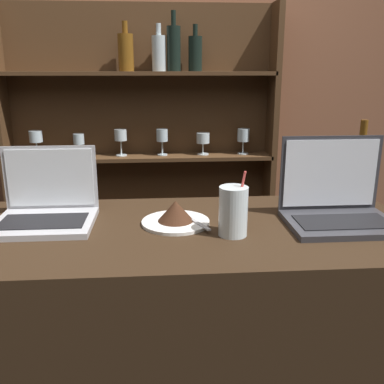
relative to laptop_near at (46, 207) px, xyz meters
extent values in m
cube|color=black|center=(0.30, -0.08, -0.54)|extent=(1.62, 0.61, 0.98)
cube|color=brown|center=(0.30, 1.15, 0.33)|extent=(7.00, 0.06, 2.70)
cube|color=#472D19|center=(-0.46, 1.03, -0.14)|extent=(0.03, 0.18, 1.76)
cube|color=#472D19|center=(0.96, 1.03, -0.14)|extent=(0.03, 0.18, 1.76)
cube|color=#472D19|center=(0.25, 1.11, -0.14)|extent=(1.45, 0.02, 1.76)
cube|color=#472D19|center=(0.25, 1.03, -0.50)|extent=(1.41, 0.18, 0.02)
cube|color=#472D19|center=(0.25, 1.03, -0.06)|extent=(1.41, 0.18, 0.02)
cube|color=#472D19|center=(0.25, 1.03, 0.38)|extent=(1.41, 0.18, 0.02)
cylinder|color=silver|center=(-0.30, 1.03, -0.04)|extent=(0.06, 0.06, 0.01)
cylinder|color=silver|center=(-0.30, 1.03, 0.00)|extent=(0.01, 0.01, 0.07)
cylinder|color=silver|center=(-0.30, 1.03, 0.06)|extent=(0.07, 0.07, 0.06)
cylinder|color=silver|center=(-0.08, 1.03, -0.04)|extent=(0.05, 0.05, 0.01)
cylinder|color=silver|center=(-0.08, 1.03, -0.01)|extent=(0.01, 0.01, 0.06)
cylinder|color=silver|center=(-0.08, 1.03, 0.05)|extent=(0.06, 0.06, 0.06)
cylinder|color=silver|center=(0.14, 1.03, -0.04)|extent=(0.06, 0.06, 0.01)
cylinder|color=silver|center=(0.14, 1.03, 0.00)|extent=(0.01, 0.01, 0.08)
cylinder|color=silver|center=(0.14, 1.03, 0.07)|extent=(0.07, 0.07, 0.06)
cylinder|color=silver|center=(0.36, 1.03, -0.04)|extent=(0.06, 0.06, 0.01)
cylinder|color=silver|center=(0.36, 1.03, 0.00)|extent=(0.01, 0.01, 0.07)
cylinder|color=silver|center=(0.36, 1.03, 0.06)|extent=(0.06, 0.06, 0.07)
cylinder|color=silver|center=(0.58, 1.03, -0.04)|extent=(0.06, 0.06, 0.01)
cylinder|color=silver|center=(0.58, 1.03, -0.01)|extent=(0.01, 0.01, 0.06)
cylinder|color=silver|center=(0.58, 1.03, 0.05)|extent=(0.07, 0.07, 0.06)
cylinder|color=silver|center=(0.80, 1.03, -0.04)|extent=(0.06, 0.06, 0.01)
cylinder|color=silver|center=(0.80, 1.03, -0.01)|extent=(0.01, 0.01, 0.06)
cylinder|color=silver|center=(0.80, 1.03, 0.06)|extent=(0.07, 0.07, 0.07)
cylinder|color=brown|center=(0.19, 1.03, 0.49)|extent=(0.08, 0.08, 0.18)
cylinder|color=brown|center=(0.19, 1.03, 0.61)|extent=(0.03, 0.03, 0.06)
cylinder|color=black|center=(0.54, 1.03, 0.48)|extent=(0.07, 0.07, 0.17)
cylinder|color=black|center=(0.54, 1.03, 0.59)|extent=(0.02, 0.02, 0.06)
cylinder|color=#B2C1C6|center=(0.35, 1.03, 0.48)|extent=(0.07, 0.07, 0.17)
cylinder|color=#B2C1C6|center=(0.35, 1.03, 0.60)|extent=(0.03, 0.03, 0.06)
cylinder|color=black|center=(0.43, 1.03, 0.50)|extent=(0.07, 0.07, 0.22)
cylinder|color=black|center=(0.43, 1.03, 0.65)|extent=(0.02, 0.02, 0.07)
cube|color=#ADADB2|center=(0.00, -0.04, -0.04)|extent=(0.29, 0.24, 0.02)
cube|color=black|center=(0.00, -0.05, -0.03)|extent=(0.25, 0.13, 0.00)
cube|color=#ADADB2|center=(0.00, 0.08, 0.07)|extent=(0.29, 0.00, 0.20)
cube|color=silver|center=(0.00, 0.08, 0.07)|extent=(0.27, 0.01, 0.18)
cube|color=#333338|center=(0.88, -0.11, -0.04)|extent=(0.32, 0.23, 0.02)
cube|color=black|center=(0.88, -0.12, -0.03)|extent=(0.27, 0.13, 0.00)
cube|color=#333338|center=(0.88, 0.01, 0.09)|extent=(0.32, 0.00, 0.24)
cube|color=white|center=(0.88, 0.00, 0.09)|extent=(0.29, 0.01, 0.21)
cylinder|color=white|center=(0.39, -0.05, -0.04)|extent=(0.21, 0.21, 0.01)
cone|color=#381E11|center=(0.39, -0.05, 0.00)|extent=(0.11, 0.11, 0.06)
cube|color=#B7B7BC|center=(0.45, -0.06, -0.03)|extent=(0.08, 0.16, 0.00)
cylinder|color=silver|center=(0.55, -0.15, 0.02)|extent=(0.08, 0.08, 0.14)
cylinder|color=#E04C47|center=(0.56, -0.15, 0.05)|extent=(0.04, 0.01, 0.18)
cylinder|color=brown|center=(1.03, 0.11, 0.06)|extent=(0.07, 0.07, 0.21)
cylinder|color=brown|center=(1.03, 0.11, 0.20)|extent=(0.02, 0.02, 0.08)
camera|label=1|loc=(0.35, -1.27, 0.41)|focal=40.00mm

